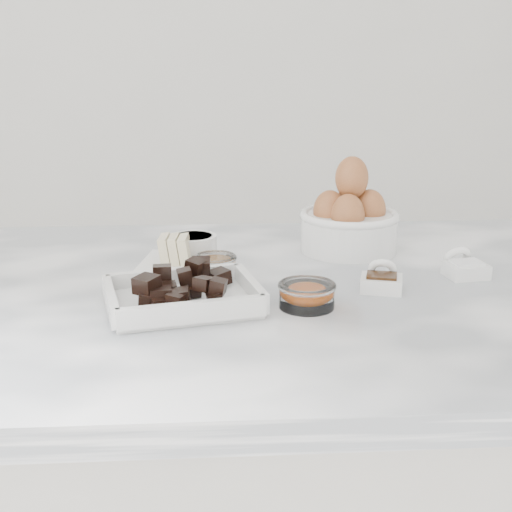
{
  "coord_description": "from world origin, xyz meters",
  "views": [
    {
      "loc": [
        -0.05,
        -1.02,
        1.29
      ],
      "look_at": [
        0.02,
        0.03,
        0.98
      ],
      "focal_mm": 50.0,
      "sensor_mm": 36.0,
      "label": 1
    }
  ],
  "objects": [
    {
      "name": "honey_bowl",
      "position": [
        -0.04,
        0.07,
        0.96
      ],
      "size": [
        0.07,
        0.07,
        0.03
      ],
      "color": "white",
      "rests_on": "marble_slab"
    },
    {
      "name": "vanilla_spoon",
      "position": [
        0.21,
        -0.02,
        0.96
      ],
      "size": [
        0.07,
        0.08,
        0.05
      ],
      "color": "white",
      "rests_on": "marble_slab"
    },
    {
      "name": "butter_plate",
      "position": [
        -0.1,
        0.09,
        0.96
      ],
      "size": [
        0.16,
        0.16,
        0.06
      ],
      "color": "white",
      "rests_on": "marble_slab"
    },
    {
      "name": "zest_bowl",
      "position": [
        0.08,
        -0.09,
        0.96
      ],
      "size": [
        0.08,
        0.08,
        0.04
      ],
      "color": "white",
      "rests_on": "marble_slab"
    },
    {
      "name": "sugar_ramekin",
      "position": [
        -0.08,
        0.14,
        0.97
      ],
      "size": [
        0.08,
        0.08,
        0.05
      ],
      "color": "white",
      "rests_on": "marble_slab"
    },
    {
      "name": "chocolate_dish",
      "position": [
        -0.09,
        -0.08,
        0.96
      ],
      "size": [
        0.24,
        0.2,
        0.06
      ],
      "color": "white",
      "rests_on": "marble_slab"
    },
    {
      "name": "marble_slab",
      "position": [
        0.0,
        0.0,
        0.92
      ],
      "size": [
        1.2,
        0.8,
        0.04
      ],
      "primitive_type": "cube",
      "color": "white",
      "rests_on": "cabinet"
    },
    {
      "name": "egg_bowl",
      "position": [
        0.2,
        0.19,
        0.99
      ],
      "size": [
        0.18,
        0.18,
        0.17
      ],
      "color": "white",
      "rests_on": "marble_slab"
    },
    {
      "name": "salt_spoon",
      "position": [
        0.35,
        0.03,
        0.96
      ],
      "size": [
        0.07,
        0.08,
        0.05
      ],
      "color": "white",
      "rests_on": "marble_slab"
    }
  ]
}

